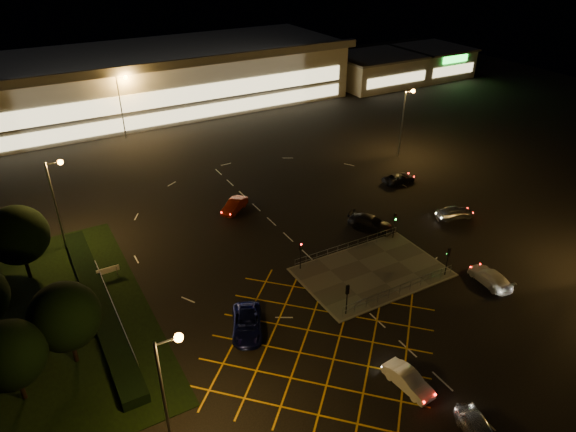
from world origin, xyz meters
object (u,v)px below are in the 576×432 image
car_circ_red (234,206)px  signal_nw (301,250)px  car_right_silver (455,212)px  signal_se (448,256)px  signal_sw (347,294)px  signal_ne (395,220)px  car_far_dkgrey (371,223)px  car_queue_white (408,380)px  car_near_silver (480,431)px  car_approach_white (490,277)px  car_east_grey (399,178)px  car_left_blue (247,324)px

car_circ_red → signal_nw: bearing=-34.1°
signal_nw → car_right_silver: signal_nw is taller
signal_nw → car_right_silver: size_ratio=0.71×
signal_nw → signal_se: bearing=-33.6°
signal_se → signal_sw: bearing=0.0°
signal_se → car_circ_red: size_ratio=0.72×
signal_ne → car_far_dkgrey: 3.51m
signal_nw → car_queue_white: (-0.71, -17.06, -1.66)m
car_near_silver → car_approach_white: (14.43, 11.86, -0.05)m
signal_nw → signal_ne: (12.00, 0.00, 0.00)m
signal_ne → car_right_silver: signal_ne is taller
car_right_silver → car_east_grey: car_right_silver is taller
car_left_blue → car_far_dkgrey: (19.73, 8.51, 0.00)m
car_near_silver → car_left_blue: car_left_blue is taller
car_far_dkgrey → car_east_grey: car_far_dkgrey is taller
signal_nw → signal_sw: bearing=-90.0°
signal_sw → car_left_blue: signal_sw is taller
signal_nw → car_left_blue: bearing=-147.3°
signal_sw → car_left_blue: (-8.57, 2.49, -1.61)m
signal_se → signal_ne: (0.00, 7.99, 0.00)m
signal_sw → car_approach_white: 15.28m
signal_se → car_near_silver: size_ratio=0.71×
car_east_grey → car_right_silver: bearing=178.6°
car_far_dkgrey → car_right_silver: 10.61m
car_queue_white → car_right_silver: car_right_silver is taller
signal_nw → car_near_silver: (0.45, -22.90, -1.61)m
car_approach_white → car_circ_red: bearing=-52.3°
signal_nw → car_far_dkgrey: bearing=15.1°
signal_sw → car_queue_white: size_ratio=0.74×
car_queue_white → car_circ_red: car_circ_red is taller
signal_nw → car_circ_red: 14.66m
signal_nw → car_approach_white: size_ratio=0.64×
car_left_blue → car_far_dkgrey: 21.49m
car_queue_white → car_east_grey: (22.66, 27.84, -0.06)m
signal_sw → signal_se: 12.00m
car_near_silver → car_right_silver: bearing=64.6°
signal_se → signal_ne: size_ratio=1.00×
car_right_silver → car_circ_red: car_right_silver is taller
signal_nw → car_approach_white: bearing=-36.6°
signal_ne → car_far_dkgrey: bearing=105.7°
car_left_blue → car_far_dkgrey: size_ratio=1.04×
signal_sw → car_circ_red: bearing=-88.2°
signal_se → car_east_grey: bearing=-117.9°
signal_nw → car_left_blue: size_ratio=0.57×
car_queue_white → car_left_blue: 13.97m
signal_ne → car_right_silver: bearing=0.2°
signal_se → car_circ_red: bearing=-60.6°
car_near_silver → car_right_silver: (20.89, 22.93, 0.00)m
car_near_silver → car_circ_red: size_ratio=1.01×
signal_ne → car_left_blue: (-20.57, -5.50, -1.61)m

